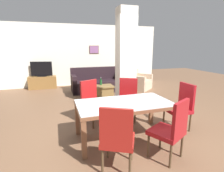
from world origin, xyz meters
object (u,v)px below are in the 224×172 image
object	(u,v)px
dining_chair_near_left	(117,137)
coffee_table	(102,91)
armchair	(138,82)
dining_chair_far_left	(92,100)
dining_chair_near_right	(172,128)
sofa	(97,83)
tv_screen	(42,69)
bottle	(101,82)
dining_chair_far_right	(128,97)
floor_lamp	(131,55)
tv_stand	(43,82)
dining_chair_head_right	(181,105)
dining_table	(124,109)

from	to	relation	value
dining_chair_near_left	coffee_table	bearing A→B (deg)	105.93
armchair	dining_chair_far_left	bearing A→B (deg)	6.98
dining_chair_near_left	dining_chair_near_right	world-z (taller)	same
dining_chair_near_right	armchair	distance (m)	4.70
dining_chair_near_left	sofa	world-z (taller)	dining_chair_near_left
dining_chair_near_right	tv_screen	size ratio (longest dim) A/B	1.17
coffee_table	bottle	distance (m)	0.34
dining_chair_near_right	dining_chair_far_left	bearing A→B (deg)	89.36
dining_chair_far_right	floor_lamp	distance (m)	4.28
bottle	dining_chair_near_left	bearing A→B (deg)	-100.89
coffee_table	tv_screen	distance (m)	2.99
tv_stand	floor_lamp	bearing A→B (deg)	-2.97
tv_screen	dining_chair_head_right	bearing A→B (deg)	133.99
dining_chair_near_right	dining_chair_head_right	world-z (taller)	same
dining_table	dining_chair_far_right	world-z (taller)	dining_chair_far_right
sofa	dining_chair_head_right	bearing A→B (deg)	104.07
dining_chair_near_left	bottle	bearing A→B (deg)	106.62
bottle	sofa	bearing A→B (deg)	86.09
dining_table	dining_chair_near_left	size ratio (longest dim) A/B	1.80
dining_chair_near_left	dining_chair_far_left	xyz separation A→B (m)	(0.00, 1.73, 0.00)
dining_table	dining_chair_near_right	distance (m)	0.96
dining_chair_far_right	armchair	xyz separation A→B (m)	(1.61, 2.70, -0.26)
floor_lamp	bottle	bearing A→B (deg)	-137.80
dining_chair_far_right	floor_lamp	bearing A→B (deg)	-87.56
coffee_table	dining_chair_near_left	bearing A→B (deg)	-101.58
sofa	dining_chair_near_right	bearing A→B (deg)	91.11
dining_table	floor_lamp	world-z (taller)	floor_lamp
coffee_table	floor_lamp	world-z (taller)	floor_lamp
dining_chair_far_right	dining_chair_near_right	size ratio (longest dim) A/B	1.00
armchair	bottle	distance (m)	1.87
tv_stand	dining_chair_near_left	bearing A→B (deg)	-77.03
coffee_table	armchair	bearing A→B (deg)	23.83
dining_chair_near_right	floor_lamp	distance (m)	5.85
sofa	floor_lamp	world-z (taller)	floor_lamp
dining_table	dining_chair_far_left	size ratio (longest dim) A/B	1.80
dining_table	armchair	size ratio (longest dim) A/B	1.41
dining_chair_near_left	tv_stand	distance (m)	5.87
dining_chair_far_right	dining_chair_near_right	xyz separation A→B (m)	(0.00, -1.71, 0.00)
dining_chair_far_left	tv_screen	bearing A→B (deg)	-97.80
dining_chair_near_left	dining_chair_near_right	distance (m)	0.88
dining_table	dining_chair_far_right	size ratio (longest dim) A/B	1.80
coffee_table	tv_stand	size ratio (longest dim) A/B	0.68
dining_chair_head_right	floor_lamp	world-z (taller)	floor_lamp
dining_chair_far_left	tv_stand	size ratio (longest dim) A/B	0.89
armchair	dining_table	bearing A→B (deg)	20.04
dining_chair_near_left	dining_chair_near_right	size ratio (longest dim) A/B	1.00
dining_chair_near_right	bottle	world-z (taller)	dining_chair_near_right
dining_table	tv_stand	world-z (taller)	dining_table
coffee_table	tv_screen	world-z (taller)	tv_screen
dining_chair_near_right	tv_stand	bearing A→B (deg)	83.62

